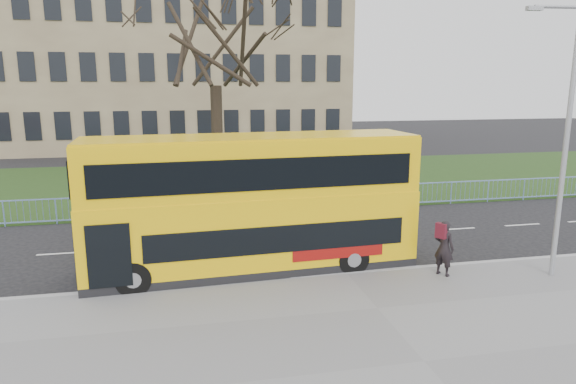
% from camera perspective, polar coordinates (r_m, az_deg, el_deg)
% --- Properties ---
extents(ground, '(120.00, 120.00, 0.00)m').
position_cam_1_polar(ground, '(17.35, 4.86, -7.48)').
color(ground, black).
rests_on(ground, ground).
extents(pavement, '(80.00, 10.50, 0.12)m').
position_cam_1_polar(pavement, '(11.60, 14.88, -17.96)').
color(pavement, slate).
rests_on(pavement, ground).
extents(kerb, '(80.00, 0.20, 0.14)m').
position_cam_1_polar(kerb, '(15.94, 6.47, -9.05)').
color(kerb, '#9B9B9E').
rests_on(kerb, ground).
extents(grass_verge, '(80.00, 15.40, 0.08)m').
position_cam_1_polar(grass_verge, '(30.87, -2.70, 1.29)').
color(grass_verge, '#203B15').
rests_on(grass_verge, ground).
extents(guard_railing, '(40.00, 0.12, 1.10)m').
position_cam_1_polar(guard_railing, '(23.35, 0.28, -0.93)').
color(guard_railing, '#7EA1E1').
rests_on(guard_railing, ground).
extents(bare_tree, '(9.31, 9.31, 13.30)m').
position_cam_1_polar(bare_tree, '(25.74, -8.10, 14.02)').
color(bare_tree, black).
rests_on(bare_tree, grass_verge).
extents(civic_building, '(30.00, 15.00, 14.00)m').
position_cam_1_polar(civic_building, '(50.67, -12.37, 13.13)').
color(civic_building, '#806C51').
rests_on(civic_building, ground).
extents(yellow_bus, '(10.10, 2.88, 4.19)m').
position_cam_1_polar(yellow_bus, '(15.69, -3.96, -1.03)').
color(yellow_bus, yellow).
rests_on(yellow_bus, ground).
extents(pedestrian, '(0.68, 0.73, 1.68)m').
position_cam_1_polar(pedestrian, '(16.07, 16.95, -5.97)').
color(pedestrian, black).
rests_on(pedestrian, pavement).
extents(street_lamp, '(1.64, 0.31, 7.72)m').
position_cam_1_polar(street_lamp, '(16.62, 28.31, 5.65)').
color(street_lamp, '#9C9FA5').
rests_on(street_lamp, pavement).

